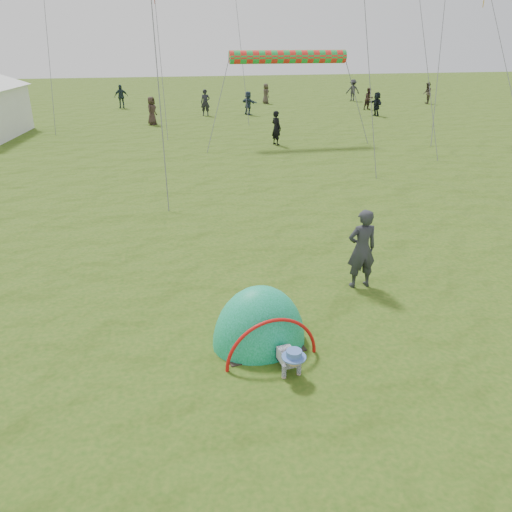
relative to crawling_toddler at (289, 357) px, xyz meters
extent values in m
plane|color=#284C11|center=(1.12, 0.13, -0.27)|extent=(140.00, 140.00, 0.00)
ellipsoid|color=#008934|center=(-0.28, 0.94, -0.27)|extent=(1.87, 1.61, 2.18)
imported|color=#2A2B31|center=(2.35, 2.65, 0.61)|extent=(0.66, 0.44, 1.77)
imported|color=black|center=(2.29, 29.82, 0.62)|extent=(0.74, 0.59, 1.78)
imported|color=#443B30|center=(21.13, 32.84, 0.58)|extent=(0.94, 1.02, 1.70)
imported|color=#1F2E33|center=(-3.61, 35.24, 0.61)|extent=(1.09, 0.60, 1.76)
imported|color=#3F362C|center=(8.06, 35.82, 0.53)|extent=(0.69, 0.88, 1.60)
imported|color=black|center=(13.98, 27.13, 0.53)|extent=(0.65, 1.54, 1.61)
imported|color=black|center=(4.53, 18.51, 0.57)|extent=(0.63, 0.73, 1.69)
imported|color=#30201D|center=(14.87, 30.40, 0.52)|extent=(0.91, 0.78, 1.59)
imported|color=#28272D|center=(15.90, 36.13, 0.62)|extent=(1.23, 0.81, 1.79)
imported|color=#362823|center=(-1.50, 26.46, 0.58)|extent=(0.87, 0.99, 1.71)
imported|color=#2A394B|center=(5.31, 29.61, 0.53)|extent=(1.14, 1.53, 1.61)
cylinder|color=red|center=(5.28, 19.24, 3.90)|extent=(5.94, 0.64, 0.64)
camera|label=1|loc=(-1.95, -6.48, 4.74)|focal=35.00mm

